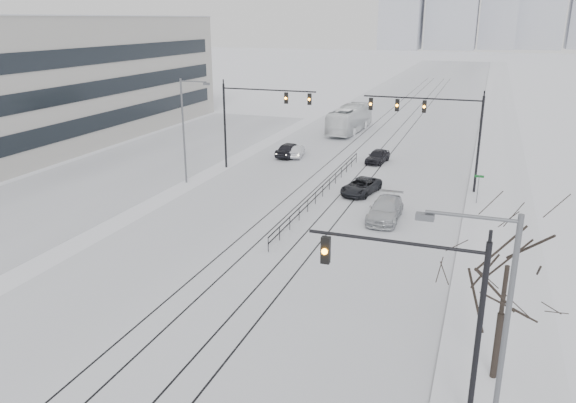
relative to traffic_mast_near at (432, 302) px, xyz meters
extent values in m
cube|color=silver|center=(-10.79, 54.00, -4.55)|extent=(22.00, 260.00, 0.02)
cube|color=white|center=(2.71, 54.00, -4.48)|extent=(5.00, 260.00, 0.16)
cube|color=gray|center=(0.26, 54.00, -4.50)|extent=(0.10, 260.00, 0.12)
cube|color=silver|center=(-30.79, 29.00, -4.55)|extent=(14.00, 60.00, 0.03)
cube|color=black|center=(-13.39, 34.00, -4.54)|extent=(0.10, 180.00, 0.01)
cube|color=black|center=(-11.99, 34.00, -4.54)|extent=(0.10, 180.00, 0.01)
cube|color=black|center=(-9.59, 34.00, -4.54)|extent=(0.10, 180.00, 0.01)
cube|color=black|center=(-8.19, 34.00, -4.54)|extent=(0.10, 180.00, 0.01)
cube|color=black|center=(-38.77, 29.00, 2.44)|extent=(0.08, 58.00, 12.00)
cylinder|color=black|center=(1.61, 0.00, -1.06)|extent=(0.20, 0.20, 7.00)
cylinder|color=black|center=(-1.39, 0.00, 2.04)|extent=(6.00, 0.12, 0.12)
cube|color=black|center=(-3.79, 0.00, 1.39)|extent=(0.32, 0.24, 1.00)
sphere|color=orange|center=(-3.79, -0.14, 1.39)|extent=(0.22, 0.22, 0.22)
cylinder|color=black|center=(0.71, 29.00, -0.56)|extent=(0.20, 0.20, 8.00)
cylinder|color=black|center=(-4.04, 29.00, 3.04)|extent=(9.50, 0.12, 0.12)
cube|color=black|center=(-8.19, 29.00, 2.39)|extent=(0.32, 0.24, 1.00)
sphere|color=orange|center=(-8.19, 28.86, 2.39)|extent=(0.22, 0.22, 0.22)
cube|color=black|center=(-5.99, 29.00, 2.39)|extent=(0.32, 0.24, 1.00)
sphere|color=orange|center=(-5.99, 28.86, 2.39)|extent=(0.22, 0.22, 0.22)
cube|color=black|center=(-3.79, 29.00, 2.39)|extent=(0.32, 0.24, 1.00)
sphere|color=orange|center=(-3.79, 28.86, 2.39)|extent=(0.22, 0.22, 0.22)
cylinder|color=black|center=(-22.29, 30.00, -0.56)|extent=(0.20, 0.20, 8.00)
cylinder|color=black|center=(-17.79, 30.00, 3.04)|extent=(9.00, 0.12, 0.12)
cube|color=black|center=(-13.89, 30.00, 2.39)|extent=(0.32, 0.24, 1.00)
sphere|color=orange|center=(-13.89, 29.86, 2.39)|extent=(0.22, 0.22, 0.22)
cube|color=black|center=(-16.09, 30.00, 2.39)|extent=(0.32, 0.24, 1.00)
sphere|color=orange|center=(-16.09, 29.86, 2.39)|extent=(0.22, 0.22, 0.22)
cylinder|color=#595B60|center=(2.21, -3.00, -0.06)|extent=(0.16, 0.16, 9.00)
cylinder|color=#595B60|center=(1.01, -3.00, 4.24)|extent=(2.40, 0.10, 0.10)
cube|color=#595B60|center=(-0.19, -3.00, 4.09)|extent=(0.50, 0.25, 0.18)
cylinder|color=#595B60|center=(-23.29, 24.00, -0.06)|extent=(0.16, 0.16, 9.00)
cylinder|color=#595B60|center=(-22.09, 24.00, 4.24)|extent=(2.40, 0.10, 0.10)
cube|color=#595B60|center=(-20.89, 24.00, 4.09)|extent=(0.50, 0.25, 0.18)
cylinder|color=black|center=(2.41, 3.00, -3.06)|extent=(0.26, 0.26, 3.00)
cylinder|color=black|center=(2.41, 3.00, -0.81)|extent=(0.18, 0.18, 2.50)
cube|color=black|center=(-10.79, 24.00, -3.61)|extent=(0.06, 24.00, 0.06)
cube|color=black|center=(-10.79, 24.00, -4.01)|extent=(0.06, 24.00, 0.06)
cylinder|color=#595B60|center=(1.01, 26.00, -3.36)|extent=(0.06, 0.06, 2.40)
cube|color=#0C4C19|center=(1.01, 26.00, -2.26)|extent=(0.70, 0.04, 0.18)
imported|color=black|center=(-17.89, 36.16, -3.80)|extent=(2.22, 4.63, 1.53)
imported|color=silver|center=(-17.25, 36.25, -3.94)|extent=(1.96, 3.96, 1.25)
imported|color=black|center=(-8.05, 25.82, -3.92)|extent=(3.02, 4.93, 1.28)
imported|color=#B6BABF|center=(-5.06, 20.27, -3.80)|extent=(2.16, 5.24, 1.52)
imported|color=black|center=(-8.79, 36.66, -3.89)|extent=(2.17, 4.13, 1.34)
imported|color=white|center=(-15.23, 51.26, -2.94)|extent=(3.32, 11.74, 3.24)
camera|label=1|loc=(1.13, -17.73, 9.21)|focal=35.00mm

